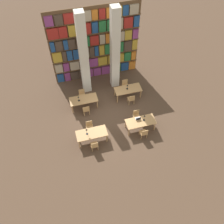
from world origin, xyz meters
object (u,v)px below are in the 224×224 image
(reading_table_1, at_px, (141,122))
(reading_table_3, at_px, (128,90))
(reading_table_0, at_px, (92,134))
(desk_lamp_3, at_px, (127,86))
(chair_2, at_px, (144,133))
(reading_table_2, at_px, (84,100))
(chair_7, at_px, (125,85))
(pillar_left, at_px, (84,56))
(desk_lamp_0, at_px, (87,131))
(chair_4, at_px, (86,110))
(desk_lamp_1, at_px, (144,117))
(desk_lamp_2, at_px, (79,98))
(chair_1, at_px, (90,127))
(chair_0, at_px, (95,145))
(chair_5, at_px, (82,95))
(chair_3, at_px, (136,116))
(laptop, at_px, (138,119))
(pillar_center, at_px, (115,50))
(chair_6, at_px, (131,99))

(reading_table_1, relative_size, reading_table_3, 1.00)
(reading_table_0, xyz_separation_m, desk_lamp_3, (3.14, 2.93, 0.35))
(chair_2, distance_m, reading_table_2, 4.56)
(reading_table_0, relative_size, chair_7, 2.14)
(reading_table_2, bearing_deg, pillar_left, 71.86)
(reading_table_1, xyz_separation_m, chair_7, (0.11, 3.54, -0.19))
(desk_lamp_0, bearing_deg, chair_2, -10.81)
(reading_table_1, relative_size, chair_4, 2.14)
(chair_4, bearing_deg, desk_lamp_1, -31.54)
(reading_table_3, bearing_deg, chair_4, -165.12)
(chair_7, bearing_deg, desk_lamp_2, 14.01)
(reading_table_1, bearing_deg, chair_1, 168.44)
(chair_0, height_order, reading_table_3, chair_0)
(chair_5, bearing_deg, chair_0, 89.06)
(chair_0, height_order, reading_table_1, chair_0)
(chair_3, bearing_deg, desk_lamp_1, 108.96)
(reading_table_0, distance_m, chair_1, 0.72)
(chair_0, xyz_separation_m, laptop, (2.99, 0.97, 0.32))
(desk_lamp_0, relative_size, desk_lamp_1, 1.01)
(reading_table_1, bearing_deg, chair_3, 90.95)
(reading_table_0, distance_m, chair_2, 3.16)
(pillar_left, xyz_separation_m, reading_table_3, (2.60, -1.45, -2.35))
(pillar_center, distance_m, chair_1, 5.17)
(chair_2, relative_size, desk_lamp_1, 1.81)
(desk_lamp_0, height_order, desk_lamp_1, desk_lamp_0)
(pillar_left, height_order, reading_table_3, pillar_left)
(reading_table_1, xyz_separation_m, chair_4, (-3.02, 2.02, -0.19))
(chair_2, distance_m, desk_lamp_3, 3.61)
(reading_table_1, bearing_deg, reading_table_2, 138.25)
(reading_table_0, xyz_separation_m, reading_table_3, (3.18, 2.91, 0.00))
(reading_table_0, bearing_deg, desk_lamp_1, 1.63)
(reading_table_0, xyz_separation_m, desk_lamp_0, (-0.27, 0.01, 0.41))
(chair_1, xyz_separation_m, chair_6, (3.20, 1.51, 0.00))
(laptop, xyz_separation_m, chair_5, (-2.92, 3.19, -0.32))
(pillar_center, xyz_separation_m, reading_table_0, (-2.64, -4.36, -2.35))
(chair_1, xyz_separation_m, desk_lamp_2, (-0.27, 2.04, 0.54))
(desk_lamp_0, height_order, chair_3, desk_lamp_0)
(pillar_left, distance_m, chair_1, 4.49)
(pillar_left, distance_m, reading_table_0, 4.98)
(desk_lamp_1, relative_size, reading_table_3, 0.26)
(pillar_center, bearing_deg, chair_2, -84.84)
(desk_lamp_0, xyz_separation_m, chair_3, (3.36, 0.75, -0.60))
(desk_lamp_1, xyz_separation_m, reading_table_3, (-0.14, 2.81, -0.41))
(desk_lamp_2, bearing_deg, chair_3, -30.60)
(reading_table_0, height_order, desk_lamp_1, desk_lamp_1)
(desk_lamp_0, bearing_deg, reading_table_2, 83.26)
(desk_lamp_2, bearing_deg, pillar_left, 62.81)
(chair_5, xyz_separation_m, chair_6, (3.13, -1.26, 0.00))
(chair_2, relative_size, desk_lamp_3, 2.21)
(chair_3, relative_size, chair_4, 1.00)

